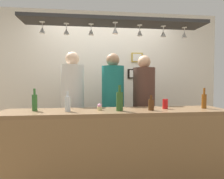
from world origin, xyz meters
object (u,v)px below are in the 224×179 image
(person_middle_teal_shirt, at_px, (113,98))
(cupcake, at_px, (100,107))
(drink_can, at_px, (165,104))
(bottle_beer_amber_tall, at_px, (204,101))
(bottle_soda_clear, at_px, (68,103))
(bottle_beer_green_import, at_px, (35,102))
(person_left_white_patterned_shirt, at_px, (73,98))
(picture_frame_upper_small, at_px, (137,57))
(picture_frame_lower_pair, at_px, (135,74))
(bottle_beer_brown_stubby, at_px, (151,104))
(bottle_champagne_green, at_px, (120,101))
(person_right_brown_shirt, at_px, (144,99))

(person_middle_teal_shirt, distance_m, cupcake, 0.71)
(person_middle_teal_shirt, height_order, drink_can, person_middle_teal_shirt)
(bottle_beer_amber_tall, distance_m, cupcake, 1.33)
(bottle_soda_clear, height_order, bottle_beer_green_import, bottle_beer_green_import)
(person_left_white_patterned_shirt, distance_m, picture_frame_upper_small, 1.54)
(bottle_beer_green_import, bearing_deg, picture_frame_lower_pair, 41.67)
(bottle_beer_brown_stubby, height_order, picture_frame_lower_pair, picture_frame_lower_pair)
(bottle_beer_amber_tall, relative_size, bottle_beer_green_import, 1.00)
(picture_frame_lower_pair, bearing_deg, cupcake, -119.13)
(bottle_beer_amber_tall, xyz_separation_m, cupcake, (-1.33, 0.02, -0.06))
(bottle_champagne_green, distance_m, picture_frame_upper_small, 1.72)
(bottle_champagne_green, distance_m, picture_frame_lower_pair, 1.61)
(person_middle_teal_shirt, height_order, cupcake, person_middle_teal_shirt)
(bottle_champagne_green, xyz_separation_m, drink_can, (0.60, 0.10, -0.06))
(bottle_champagne_green, relative_size, cupcake, 3.85)
(drink_can, distance_m, picture_frame_lower_pair, 1.44)
(bottle_beer_amber_tall, height_order, cupcake, bottle_beer_amber_tall)
(person_right_brown_shirt, xyz_separation_m, bottle_soda_clear, (-1.11, -0.73, 0.02))
(person_left_white_patterned_shirt, bearing_deg, bottle_beer_brown_stubby, -38.20)
(bottle_beer_brown_stubby, distance_m, bottle_beer_green_import, 1.37)
(drink_can, height_order, picture_frame_upper_small, picture_frame_upper_small)
(cupcake, bearing_deg, bottle_beer_amber_tall, -0.66)
(bottle_beer_amber_tall, bearing_deg, bottle_beer_green_import, 178.72)
(person_left_white_patterned_shirt, bearing_deg, bottle_beer_green_import, -121.68)
(cupcake, bearing_deg, bottle_soda_clear, -171.03)
(bottle_soda_clear, bearing_deg, person_left_white_patterned_shirt, 89.40)
(drink_can, relative_size, picture_frame_upper_small, 0.55)
(person_right_brown_shirt, relative_size, bottle_champagne_green, 5.66)
(bottle_beer_amber_tall, height_order, bottle_beer_green_import, same)
(drink_can, bearing_deg, picture_frame_lower_pair, 92.07)
(picture_frame_upper_small, bearing_deg, bottle_beer_amber_tall, -69.75)
(bottle_beer_amber_tall, distance_m, picture_frame_lower_pair, 1.56)
(person_left_white_patterned_shirt, distance_m, bottle_champagne_green, 0.96)
(person_left_white_patterned_shirt, height_order, person_right_brown_shirt, person_left_white_patterned_shirt)
(person_left_white_patterned_shirt, bearing_deg, drink_can, -28.78)
(person_left_white_patterned_shirt, xyz_separation_m, picture_frame_lower_pair, (1.14, 0.72, 0.39))
(bottle_beer_green_import, bearing_deg, bottle_beer_amber_tall, -1.28)
(person_left_white_patterned_shirt, xyz_separation_m, picture_frame_upper_small, (1.17, 0.72, 0.70))
(cupcake, bearing_deg, bottle_beer_green_import, 177.65)
(bottle_soda_clear, distance_m, cupcake, 0.38)
(cupcake, xyz_separation_m, picture_frame_lower_pair, (0.78, 1.39, 0.45))
(person_middle_teal_shirt, xyz_separation_m, bottle_champagne_green, (-0.02, -0.75, 0.03))
(bottle_beer_green_import, relative_size, drink_can, 2.13)
(person_right_brown_shirt, xyz_separation_m, cupcake, (-0.74, -0.67, -0.04))
(bottle_beer_brown_stubby, height_order, bottle_soda_clear, bottle_soda_clear)
(bottle_beer_brown_stubby, height_order, cupcake, bottle_beer_brown_stubby)
(person_middle_teal_shirt, distance_m, bottle_beer_amber_tall, 1.28)
(bottle_champagne_green, relative_size, bottle_beer_amber_tall, 1.15)
(bottle_beer_amber_tall, bearing_deg, cupcake, 179.34)
(person_left_white_patterned_shirt, bearing_deg, person_middle_teal_shirt, 0.00)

